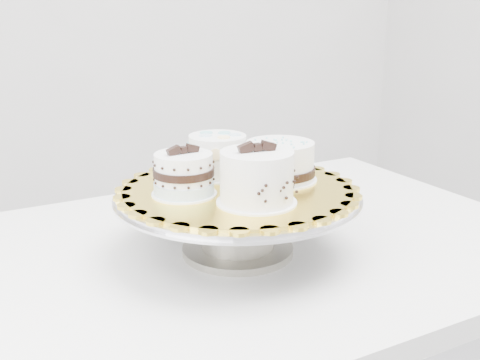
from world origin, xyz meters
name	(u,v)px	position (x,y,z in m)	size (l,w,h in m)	color
table	(234,291)	(0.01, 0.03, 0.66)	(1.15, 0.79, 0.75)	silver
cake_stand	(238,211)	(0.00, 0.00, 0.82)	(0.40, 0.40, 0.11)	gray
cake_board	(238,189)	(0.00, 0.00, 0.86)	(0.37, 0.37, 0.01)	yellow
cake_swirl	(257,179)	(0.00, -0.08, 0.90)	(0.12, 0.12, 0.10)	white
cake_banded	(184,176)	(-0.09, 0.01, 0.90)	(0.10, 0.10, 0.08)	white
cake_dots	(218,155)	(0.00, 0.08, 0.90)	(0.13, 0.13, 0.07)	white
cake_ribbon	(280,162)	(0.09, 0.01, 0.90)	(0.15, 0.15, 0.07)	white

